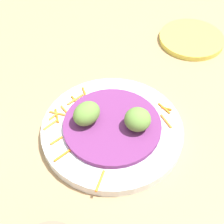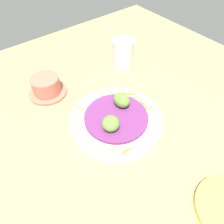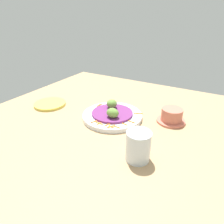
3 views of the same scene
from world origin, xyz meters
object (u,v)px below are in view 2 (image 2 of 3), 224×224
object	(u,v)px
guac_scoop_center	(121,100)
water_glass	(123,53)
main_plate	(116,120)
terracotta_bowl	(47,87)
guac_scoop_left	(111,123)

from	to	relation	value
guac_scoop_center	water_glass	bearing A→B (deg)	138.71
main_plate	guac_scoop_center	bearing A→B (deg)	122.63
guac_scoop_center	water_glass	distance (cm)	23.06
water_glass	guac_scoop_center	bearing A→B (deg)	-41.29
main_plate	water_glass	xyz separation A→B (cm)	(-19.64, 18.82, 3.82)
terracotta_bowl	water_glass	bearing A→B (deg)	84.54
main_plate	guac_scoop_left	bearing A→B (deg)	-57.37
terracotta_bowl	water_glass	xyz separation A→B (cm)	(2.66, 27.86, 2.06)
water_glass	guac_scoop_left	bearing A→B (deg)	-45.62
guac_scoop_left	water_glass	size ratio (longest dim) A/B	0.48
guac_scoop_left	terracotta_bowl	bearing A→B (deg)	-167.56
terracotta_bowl	water_glass	distance (cm)	28.06
guac_scoop_left	guac_scoop_center	xyz separation A→B (cm)	(-4.62, 7.22, 0.01)
guac_scoop_left	guac_scoop_center	bearing A→B (deg)	122.63
main_plate	guac_scoop_center	size ratio (longest dim) A/B	4.91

